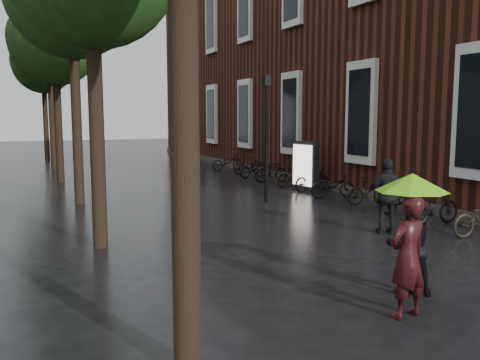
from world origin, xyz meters
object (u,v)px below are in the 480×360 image
pedestrian_walking (387,196)px  parked_bicycles (309,179)px  person_burgundy (408,257)px  ad_lightbox (305,166)px  lamp_post (266,126)px  person_black (409,246)px

pedestrian_walking → parked_bicycles: pedestrian_walking is taller
person_burgundy → ad_lightbox: ad_lightbox is taller
pedestrian_walking → ad_lightbox: ad_lightbox is taller
ad_lightbox → lamp_post: (-2.49, -1.62, 1.60)m
person_burgundy → parked_bicycles: 12.46m
person_black → pedestrian_walking: bearing=-102.0°
ad_lightbox → pedestrian_walking: bearing=-114.6°
person_black → pedestrian_walking: pedestrian_walking is taller
person_burgundy → person_black: person_burgundy is taller
ad_lightbox → lamp_post: 3.37m
ad_lightbox → parked_bicycles: bearing=-18.5°
pedestrian_walking → lamp_post: 5.67m
person_black → ad_lightbox: (4.35, 10.56, 0.17)m
person_burgundy → lamp_post: 10.19m
person_burgundy → person_black: bearing=-140.2°
person_black → person_burgundy: bearing=69.8°
lamp_post → person_black: bearing=-101.8°
pedestrian_walking → parked_bicycles: size_ratio=0.11×
person_black → pedestrian_walking: 4.34m
person_black → parked_bicycles: bearing=-90.1°
parked_bicycles → lamp_post: size_ratio=3.99×
person_burgundy → pedestrian_walking: bearing=-133.6°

